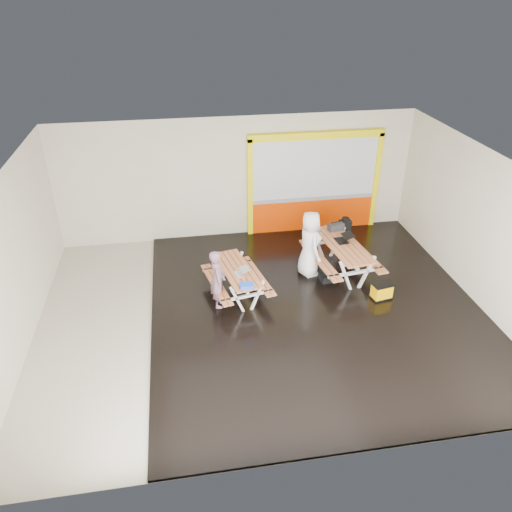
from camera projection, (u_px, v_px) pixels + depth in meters
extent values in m
cube|color=beige|center=(262.00, 313.00, 11.31)|extent=(10.00, 8.00, 0.01)
cube|color=white|center=(264.00, 167.00, 9.56)|extent=(10.00, 8.00, 0.01)
cube|color=beige|center=(238.00, 179.00, 13.86)|extent=(10.00, 0.01, 3.50)
cube|color=beige|center=(313.00, 380.00, 7.01)|extent=(10.00, 0.01, 3.50)
cube|color=beige|center=(13.00, 266.00, 9.72)|extent=(0.01, 8.00, 3.50)
cube|color=beige|center=(481.00, 229.00, 11.15)|extent=(0.01, 8.00, 3.50)
cube|color=black|center=(315.00, 307.00, 11.48)|extent=(7.50, 7.98, 0.05)
cube|color=#E63900|center=(312.00, 215.00, 14.74)|extent=(3.60, 0.12, 1.00)
cube|color=gray|center=(313.00, 198.00, 14.47)|extent=(3.60, 0.14, 0.10)
cube|color=silver|center=(315.00, 168.00, 14.03)|extent=(3.60, 0.08, 1.72)
cube|color=#FFED06|center=(250.00, 189.00, 13.99)|extent=(0.14, 0.16, 2.90)
cube|color=#FFED06|center=(375.00, 181.00, 14.52)|extent=(0.14, 0.16, 2.90)
cube|color=#FFED06|center=(317.00, 135.00, 13.53)|extent=(3.88, 0.16, 0.20)
cube|color=#D07C4B|center=(226.00, 272.00, 11.48)|extent=(0.49, 1.85, 0.04)
cube|color=#D07C4B|center=(231.00, 271.00, 11.52)|extent=(0.49, 1.85, 0.04)
cube|color=#D07C4B|center=(237.00, 270.00, 11.56)|extent=(0.49, 1.85, 0.04)
cube|color=#D07C4B|center=(242.00, 269.00, 11.60)|extent=(0.49, 1.85, 0.04)
cube|color=#D07C4B|center=(247.00, 268.00, 11.65)|extent=(0.49, 1.85, 0.04)
cube|color=white|center=(237.00, 300.00, 11.08)|extent=(0.35, 0.12, 0.75)
cube|color=white|center=(257.00, 295.00, 11.23)|extent=(0.35, 0.12, 0.75)
cube|color=white|center=(247.00, 296.00, 11.13)|extent=(1.26, 0.31, 0.06)
cube|color=white|center=(247.00, 287.00, 11.01)|extent=(0.63, 0.18, 0.06)
cube|color=white|center=(218.00, 269.00, 12.23)|extent=(0.35, 0.12, 0.75)
cube|color=white|center=(237.00, 265.00, 12.38)|extent=(0.35, 0.12, 0.75)
cube|color=white|center=(228.00, 266.00, 12.28)|extent=(1.26, 0.31, 0.06)
cube|color=white|center=(227.00, 257.00, 12.16)|extent=(0.63, 0.18, 0.06)
cube|color=white|center=(237.00, 276.00, 11.66)|extent=(0.36, 1.51, 0.06)
cube|color=#D07C4B|center=(214.00, 285.00, 11.52)|extent=(0.48, 1.85, 0.04)
cube|color=#D07C4B|center=(219.00, 284.00, 11.56)|extent=(0.48, 1.85, 0.04)
cube|color=#D07C4B|center=(255.00, 276.00, 11.84)|extent=(0.48, 1.85, 0.04)
cube|color=#D07C4B|center=(260.00, 275.00, 11.88)|extent=(0.48, 1.85, 0.04)
cube|color=#D07C4B|center=(331.00, 246.00, 12.32)|extent=(0.42, 2.16, 0.04)
cube|color=#D07C4B|center=(337.00, 246.00, 12.36)|extent=(0.42, 2.16, 0.04)
cube|color=#D07C4B|center=(343.00, 245.00, 12.40)|extent=(0.42, 2.16, 0.04)
cube|color=#D07C4B|center=(348.00, 244.00, 12.44)|extent=(0.42, 2.16, 0.04)
cube|color=#D07C4B|center=(354.00, 243.00, 12.48)|extent=(0.42, 2.16, 0.04)
cube|color=white|center=(346.00, 276.00, 11.84)|extent=(0.41, 0.12, 0.87)
cube|color=white|center=(367.00, 272.00, 11.98)|extent=(0.41, 0.12, 0.87)
cube|color=white|center=(356.00, 272.00, 11.89)|extent=(1.48, 0.26, 0.06)
cube|color=white|center=(358.00, 262.00, 11.75)|extent=(0.73, 0.16, 0.06)
cube|color=white|center=(318.00, 245.00, 13.20)|extent=(0.41, 0.12, 0.87)
cube|color=white|center=(337.00, 242.00, 13.35)|extent=(0.41, 0.12, 0.87)
cube|color=white|center=(328.00, 242.00, 13.25)|extent=(1.48, 0.26, 0.06)
cube|color=white|center=(329.00, 232.00, 13.11)|extent=(0.73, 0.16, 0.06)
cube|color=white|center=(342.00, 252.00, 12.51)|extent=(0.30, 1.77, 0.06)
cube|color=#D07C4B|center=(317.00, 260.00, 12.39)|extent=(0.42, 2.16, 0.04)
cube|color=#D07C4B|center=(323.00, 259.00, 12.43)|extent=(0.42, 2.16, 0.04)
cube|color=#D07C4B|center=(360.00, 253.00, 12.70)|extent=(0.42, 2.16, 0.04)
cube|color=#D07C4B|center=(365.00, 252.00, 12.73)|extent=(0.42, 2.16, 0.04)
imported|color=#7D576B|center=(217.00, 279.00, 11.12)|extent=(0.35, 0.53, 1.42)
imported|color=white|center=(310.00, 244.00, 12.30)|extent=(0.67, 0.91, 1.72)
cube|color=silver|center=(239.00, 274.00, 11.35)|extent=(0.27, 0.34, 0.02)
cube|color=silver|center=(244.00, 269.00, 11.34)|extent=(0.26, 0.34, 0.06)
cube|color=silver|center=(244.00, 269.00, 11.34)|extent=(0.22, 0.29, 0.05)
cube|color=black|center=(341.00, 241.00, 12.52)|extent=(0.31, 0.41, 0.02)
cube|color=black|center=(348.00, 235.00, 12.49)|extent=(0.29, 0.41, 0.08)
cube|color=silver|center=(348.00, 235.00, 12.49)|extent=(0.24, 0.36, 0.06)
cube|color=blue|center=(247.00, 286.00, 10.87)|extent=(0.30, 0.22, 0.09)
cube|color=black|center=(336.00, 227.00, 13.02)|extent=(0.45, 0.28, 0.19)
cylinder|color=black|center=(336.00, 222.00, 12.95)|extent=(0.31, 0.08, 0.02)
cube|color=black|center=(345.00, 228.00, 13.41)|extent=(0.32, 0.22, 0.45)
cylinder|color=black|center=(346.00, 220.00, 13.29)|extent=(0.21, 0.21, 0.11)
cube|color=black|center=(328.00, 277.00, 12.40)|extent=(0.48, 0.38, 0.16)
cube|color=black|center=(381.00, 297.00, 11.73)|extent=(0.52, 0.39, 0.05)
cube|color=#E5A000|center=(382.00, 291.00, 11.64)|extent=(0.49, 0.36, 0.35)
cube|color=black|center=(383.00, 285.00, 11.55)|extent=(0.52, 0.39, 0.04)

